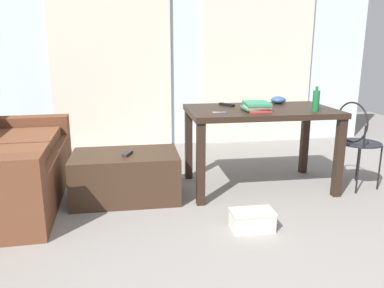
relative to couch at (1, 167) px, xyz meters
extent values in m
plane|color=gray|center=(1.89, -0.30, -0.30)|extent=(8.39, 8.39, 0.00)
cube|color=silver|center=(1.89, 1.84, 0.91)|extent=(5.15, 0.10, 2.43)
cube|color=beige|center=(0.90, 1.76, 0.78)|extent=(1.54, 0.03, 2.16)
cube|color=beige|center=(2.88, 1.76, 0.78)|extent=(1.54, 0.03, 2.16)
cube|color=brown|center=(0.04, 0.00, -0.10)|extent=(0.98, 1.84, 0.41)
cube|color=brown|center=(0.01, 0.80, 0.21)|extent=(0.91, 0.24, 0.20)
cube|color=brown|center=(0.08, 0.35, 0.16)|extent=(0.69, 0.69, 0.10)
cube|color=#382619|center=(1.07, -0.13, -0.09)|extent=(0.92, 0.56, 0.42)
cube|color=black|center=(2.33, -0.03, 0.44)|extent=(1.35, 0.80, 0.05)
cube|color=black|center=(1.70, -0.37, 0.06)|extent=(0.07, 0.07, 0.72)
cube|color=black|center=(2.95, -0.37, 0.06)|extent=(0.07, 0.07, 0.72)
cube|color=black|center=(1.70, 0.32, 0.06)|extent=(0.07, 0.07, 0.72)
cube|color=black|center=(2.95, 0.32, 0.06)|extent=(0.07, 0.07, 0.72)
cylinder|color=black|center=(3.27, -0.19, 0.13)|extent=(0.38, 0.38, 0.02)
cylinder|color=black|center=(3.43, -0.28, -0.09)|extent=(0.02, 0.02, 0.43)
cylinder|color=black|center=(3.37, -0.03, -0.09)|extent=(0.02, 0.02, 0.43)
cylinder|color=black|center=(3.17, -0.35, -0.09)|extent=(0.02, 0.02, 0.43)
cylinder|color=black|center=(3.11, -0.09, -0.09)|extent=(0.02, 0.02, 0.43)
torus|color=black|center=(3.14, -0.22, 0.35)|extent=(0.10, 0.37, 0.38)
cylinder|color=black|center=(3.18, -0.38, 0.24)|extent=(0.02, 0.02, 0.20)
cylinder|color=black|center=(3.10, -0.06, 0.24)|extent=(0.02, 0.02, 0.20)
cylinder|color=#195B2D|center=(2.75, -0.26, 0.56)|extent=(0.06, 0.06, 0.18)
cylinder|color=#195B2D|center=(2.75, -0.26, 0.67)|extent=(0.02, 0.02, 0.04)
ellipsoid|color=#2D4C7A|center=(2.60, 0.24, 0.50)|extent=(0.15, 0.15, 0.07)
cube|color=red|center=(2.24, -0.15, 0.47)|extent=(0.21, 0.28, 0.02)
cube|color=#2D7F56|center=(2.23, -0.14, 0.49)|extent=(0.22, 0.23, 0.02)
cube|color=silver|center=(2.25, -0.13, 0.51)|extent=(0.24, 0.28, 0.02)
cube|color=#2D7F56|center=(2.25, -0.14, 0.53)|extent=(0.24, 0.29, 0.02)
cube|color=black|center=(2.05, 0.17, 0.48)|extent=(0.13, 0.17, 0.02)
cube|color=#9EA0A5|center=(1.88, -0.20, 0.47)|extent=(0.08, 0.03, 0.00)
torus|color=#3372B2|center=(1.94, -0.19, 0.47)|extent=(0.03, 0.03, 0.00)
cube|color=#9EA0A5|center=(1.88, -0.18, 0.47)|extent=(0.08, 0.03, 0.00)
torus|color=#3372B2|center=(1.94, -0.20, 0.47)|extent=(0.03, 0.03, 0.00)
cube|color=#232326|center=(1.09, -0.19, 0.13)|extent=(0.10, 0.15, 0.03)
cube|color=beige|center=(2.00, -0.89, -0.24)|extent=(0.31, 0.18, 0.13)
cube|color=beige|center=(2.00, -0.89, -0.17)|extent=(0.32, 0.19, 0.02)
camera|label=1|loc=(1.15, -3.39, 1.01)|focal=35.66mm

